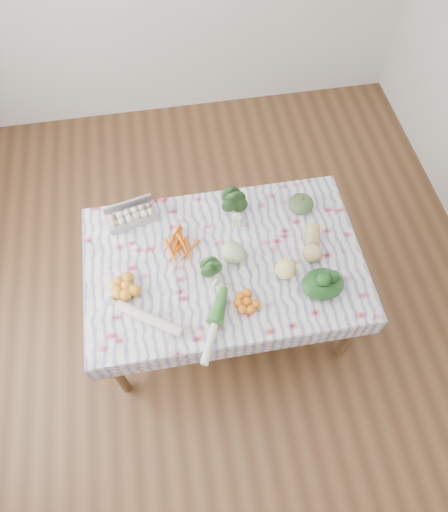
{
  "coord_description": "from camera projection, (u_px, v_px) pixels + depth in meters",
  "views": [
    {
      "loc": [
        -0.23,
        -1.34,
        3.12
      ],
      "look_at": [
        0.0,
        0.0,
        0.82
      ],
      "focal_mm": 32.0,
      "sensor_mm": 36.0,
      "label": 1
    }
  ],
  "objects": [
    {
      "name": "egg_carton",
      "position": [
        132.0,
        217.0,
        2.83
      ],
      "size": [
        0.33,
        0.19,
        0.08
      ],
      "primitive_type": "cube",
      "rotation": [
        0.0,
        0.0,
        0.23
      ],
      "color": "#A2A39D",
      "rests_on": "tablecloth"
    },
    {
      "name": "broccoli",
      "position": [
        211.0,
        276.0,
        2.61
      ],
      "size": [
        0.19,
        0.19,
        0.1
      ],
      "primitive_type": "ellipsoid",
      "rotation": [
        0.0,
        0.0,
        0.62
      ],
      "color": "#244C1E",
      "rests_on": "tablecloth"
    },
    {
      "name": "leek",
      "position": [
        214.0,
        327.0,
        2.48
      ],
      "size": [
        0.21,
        0.42,
        0.05
      ],
      "primitive_type": "cylinder",
      "rotation": [
        1.57,
        0.0,
        -0.41
      ],
      "color": "silver",
      "rests_on": "tablecloth"
    },
    {
      "name": "dining_table",
      "position": [
        224.0,
        268.0,
        2.79
      ],
      "size": [
        1.6,
        1.0,
        0.75
      ],
      "color": "brown",
      "rests_on": "ground"
    },
    {
      "name": "orange_cluster",
      "position": [
        127.0,
        286.0,
        2.59
      ],
      "size": [
        0.29,
        0.29,
        0.07
      ],
      "primitive_type": "cube",
      "rotation": [
        0.0,
        0.0,
        0.37
      ],
      "color": "orange",
      "rests_on": "tablecloth"
    },
    {
      "name": "kale_bunch",
      "position": [
        238.0,
        207.0,
        2.83
      ],
      "size": [
        0.2,
        0.18,
        0.15
      ],
      "primitive_type": "ellipsoid",
      "rotation": [
        0.0,
        0.0,
        -0.21
      ],
      "color": "#1A3615",
      "rests_on": "tablecloth"
    },
    {
      "name": "kabocha_squash",
      "position": [
        301.0,
        204.0,
        2.87
      ],
      "size": [
        0.2,
        0.2,
        0.1
      ],
      "primitive_type": "ellipsoid",
      "rotation": [
        0.0,
        0.0,
        0.36
      ],
      "color": "#3F592E",
      "rests_on": "tablecloth"
    },
    {
      "name": "butternut_squash",
      "position": [
        313.0,
        243.0,
        2.72
      ],
      "size": [
        0.18,
        0.27,
        0.11
      ],
      "primitive_type": "ellipsoid",
      "rotation": [
        0.0,
        0.0,
        -0.28
      ],
      "color": "tan",
      "rests_on": "tablecloth"
    },
    {
      "name": "carrot_bunch",
      "position": [
        179.0,
        245.0,
        2.75
      ],
      "size": [
        0.28,
        0.26,
        0.04
      ],
      "primitive_type": "cube",
      "rotation": [
        0.0,
        0.0,
        -0.34
      ],
      "color": "#E25808",
      "rests_on": "tablecloth"
    },
    {
      "name": "grapefruit",
      "position": [
        286.0,
        269.0,
        2.62
      ],
      "size": [
        0.15,
        0.15,
        0.12
      ],
      "primitive_type": "sphere",
      "rotation": [
        0.0,
        0.0,
        0.27
      ],
      "color": "#F1E77C",
      "rests_on": "tablecloth"
    },
    {
      "name": "ground",
      "position": [
        224.0,
        312.0,
        3.37
      ],
      "size": [
        4.5,
        4.5,
        0.0
      ],
      "primitive_type": "plane",
      "color": "#53331C",
      "rests_on": "ground"
    },
    {
      "name": "cabbage",
      "position": [
        233.0,
        253.0,
        2.67
      ],
      "size": [
        0.18,
        0.18,
        0.14
      ],
      "primitive_type": "sphere",
      "rotation": [
        0.0,
        0.0,
        0.37
      ],
      "color": "#B4D38A",
      "rests_on": "tablecloth"
    },
    {
      "name": "daikon",
      "position": [
        149.0,
        318.0,
        2.5
      ],
      "size": [
        0.38,
        0.29,
        0.06
      ],
      "primitive_type": "cylinder",
      "rotation": [
        1.57,
        0.0,
        0.98
      ],
      "color": "silver",
      "rests_on": "tablecloth"
    },
    {
      "name": "tablecloth",
      "position": [
        224.0,
        261.0,
        2.72
      ],
      "size": [
        1.66,
        1.06,
        0.01
      ],
      "primitive_type": "cube",
      "color": "silver",
      "rests_on": "dining_table"
    },
    {
      "name": "mandarin_cluster",
      "position": [
        247.0,
        301.0,
        2.55
      ],
      "size": [
        0.24,
        0.24,
        0.06
      ],
      "primitive_type": "cube",
      "rotation": [
        0.0,
        0.0,
        0.43
      ],
      "color": "orange",
      "rests_on": "tablecloth"
    },
    {
      "name": "spinach_bag",
      "position": [
        323.0,
        284.0,
        2.58
      ],
      "size": [
        0.25,
        0.2,
        0.11
      ],
      "primitive_type": "ellipsoid",
      "rotation": [
        0.0,
        0.0,
        -0.03
      ],
      "color": "#123412",
      "rests_on": "tablecloth"
    }
  ]
}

